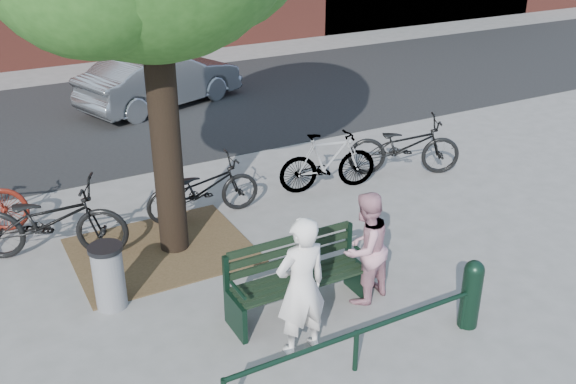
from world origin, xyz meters
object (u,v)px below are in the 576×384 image
park_bench (296,275)px  parked_car (161,79)px  person_left (301,287)px  litter_bin (109,276)px  person_right (365,248)px  bicycle_c (203,188)px  bollard (471,291)px

park_bench → parked_car: parked_car is taller
person_left → litter_bin: bearing=-49.5°
litter_bin → parked_car: size_ratio=0.21×
person_right → bicycle_c: 3.19m
park_bench → bicycle_c: bearing=91.0°
park_bench → parked_car: 8.77m
litter_bin → parked_car: 8.21m
bicycle_c → parked_car: bearing=-9.6°
person_left → bicycle_c: size_ratio=0.91×
park_bench → bicycle_c: park_bench is taller
bollard → parked_car: bearing=92.1°
bollard → bicycle_c: 4.42m
person_left → bollard: (1.94, -0.55, -0.36)m
park_bench → bollard: 2.04m
park_bench → bicycle_c: size_ratio=0.96×
person_left → parked_car: bearing=-100.5°
park_bench → person_right: person_right is taller
park_bench → parked_car: size_ratio=0.44×
bollard → litter_bin: bollard is taller
person_left → park_bench: bearing=-116.6°
person_right → parked_car: person_right is taller
person_right → litter_bin: bearing=-42.3°
park_bench → bicycle_c: (-0.05, 2.84, -0.00)m
park_bench → litter_bin: (-1.96, 1.13, -0.05)m
bollard → person_right: bearing=126.5°
person_left → bicycle_c: (0.29, 3.55, -0.35)m
litter_bin → bollard: bearing=-33.8°
bollard → park_bench: bearing=141.8°
parked_car → person_left: bearing=150.9°
park_bench → person_right: 0.89m
person_left → bicycle_c: 3.58m
person_left → litter_bin: size_ratio=1.96×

